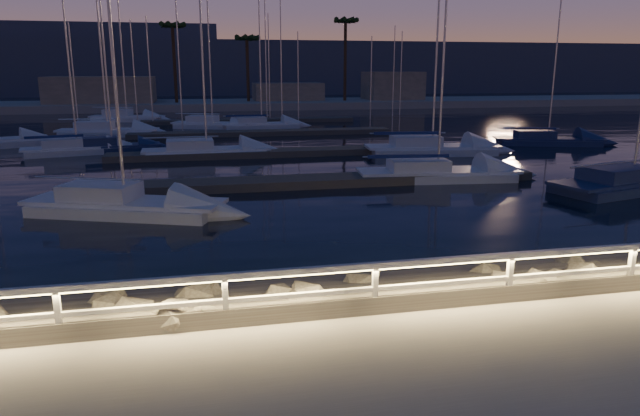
% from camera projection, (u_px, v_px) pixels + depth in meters
% --- Properties ---
extents(ground, '(400.00, 400.00, 0.00)m').
position_uv_depth(ground, '(465.00, 303.00, 12.07)').
color(ground, '#A09B90').
rests_on(ground, ground).
extents(harbor_water, '(400.00, 440.00, 0.60)m').
position_uv_depth(harbor_water, '(273.00, 150.00, 41.96)').
color(harbor_water, black).
rests_on(harbor_water, ground).
extents(guard_rail, '(44.11, 0.12, 1.06)m').
position_uv_depth(guard_rail, '(464.00, 269.00, 11.88)').
color(guard_rail, white).
rests_on(guard_rail, ground).
extents(riprap, '(27.66, 2.71, 1.17)m').
position_uv_depth(riprap, '(2.00, 321.00, 11.87)').
color(riprap, slate).
rests_on(riprap, ground).
extents(floating_docks, '(22.00, 36.00, 0.40)m').
position_uv_depth(floating_docks, '(271.00, 141.00, 43.05)').
color(floating_docks, '#5B534B').
rests_on(floating_docks, ground).
extents(far_shore, '(160.00, 14.00, 5.20)m').
position_uv_depth(far_shore, '(233.00, 102.00, 82.33)').
color(far_shore, '#A09B90').
rests_on(far_shore, ground).
extents(palm_left, '(3.00, 3.00, 11.20)m').
position_uv_depth(palm_left, '(172.00, 29.00, 76.46)').
color(palm_left, '#44321F').
rests_on(palm_left, ground).
extents(palm_center, '(3.00, 3.00, 9.70)m').
position_uv_depth(palm_center, '(247.00, 40.00, 79.76)').
color(palm_center, '#44321F').
rests_on(palm_center, ground).
extents(palm_right, '(3.00, 3.00, 12.20)m').
position_uv_depth(palm_right, '(346.00, 25.00, 81.13)').
color(palm_right, '#44321F').
rests_on(palm_right, ground).
extents(distant_hills, '(230.00, 37.50, 18.00)m').
position_uv_depth(distant_hills, '(122.00, 70.00, 133.47)').
color(distant_hills, '#3A435A').
rests_on(distant_hills, ground).
extents(sailboat_b, '(7.84, 4.76, 12.97)m').
position_uv_depth(sailboat_b, '(120.00, 203.00, 21.87)').
color(sailboat_b, silver).
rests_on(sailboat_b, ground).
extents(sailboat_c, '(8.90, 3.60, 14.70)m').
position_uv_depth(sailboat_c, '(429.00, 148.00, 37.36)').
color(sailboat_c, silver).
rests_on(sailboat_c, ground).
extents(sailboat_d, '(9.07, 4.62, 14.78)m').
position_uv_depth(sailboat_d, '(629.00, 181.00, 26.31)').
color(sailboat_d, navy).
rests_on(sailboat_d, ground).
extents(sailboat_e, '(6.39, 2.68, 10.61)m').
position_uv_depth(sailboat_e, '(110.00, 147.00, 38.14)').
color(sailboat_e, navy).
rests_on(sailboat_e, ground).
extents(sailboat_f, '(7.02, 3.39, 11.54)m').
position_uv_depth(sailboat_f, '(74.00, 148.00, 37.37)').
color(sailboat_f, silver).
rests_on(sailboat_f, ground).
extents(sailboat_g, '(8.03, 2.66, 13.48)m').
position_uv_depth(sailboat_g, '(203.00, 150.00, 36.20)').
color(sailboat_g, silver).
rests_on(sailboat_g, ground).
extents(sailboat_h, '(8.21, 3.26, 13.52)m').
position_uv_depth(sailboat_h, '(434.00, 172.00, 28.66)').
color(sailboat_h, silver).
rests_on(sailboat_h, ground).
extents(sailboat_j, '(8.29, 3.29, 13.76)m').
position_uv_depth(sailboat_j, '(105.00, 131.00, 47.62)').
color(sailboat_j, silver).
rests_on(sailboat_j, ground).
extents(sailboat_k, '(7.53, 2.58, 12.60)m').
position_uv_depth(sailboat_k, '(259.00, 124.00, 53.75)').
color(sailboat_k, silver).
rests_on(sailboat_k, ground).
extents(sailboat_l, '(7.97, 4.40, 12.99)m').
position_uv_depth(sailboat_l, '(545.00, 139.00, 42.19)').
color(sailboat_l, navy).
rests_on(sailboat_l, ground).
extents(sailboat_m, '(8.00, 4.27, 13.20)m').
position_uv_depth(sailboat_m, '(125.00, 117.00, 61.17)').
color(sailboat_m, silver).
rests_on(sailboat_m, ground).
extents(sailboat_n, '(7.82, 4.81, 12.95)m').
position_uv_depth(sailboat_n, '(210.00, 124.00, 54.06)').
color(sailboat_n, silver).
rests_on(sailboat_n, ground).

